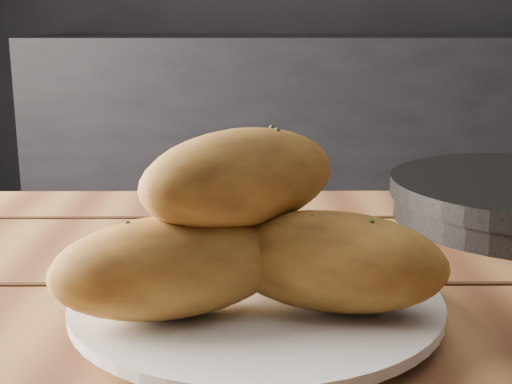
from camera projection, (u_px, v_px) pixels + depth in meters
name	position (u px, v px, depth m)	size (l,w,h in m)	color
counter	(428.00, 161.00, 2.61)	(2.80, 0.60, 0.90)	black
plate	(256.00, 305.00, 0.52)	(0.27, 0.27, 0.02)	white
bread_rolls	(248.00, 233.00, 0.50)	(0.28, 0.24, 0.12)	gold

